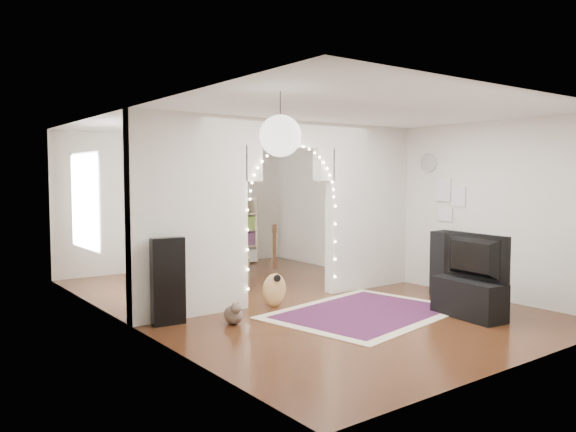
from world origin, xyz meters
TOP-DOWN VIEW (x-y plane):
  - floor at (0.00, 0.00)m, footprint 7.50×7.50m
  - ceiling at (0.00, 0.00)m, footprint 5.00×7.50m
  - wall_back at (0.00, 3.75)m, footprint 5.00×0.02m
  - wall_front at (0.00, -3.75)m, footprint 5.00×0.02m
  - wall_left at (-2.50, 0.00)m, footprint 0.02×7.50m
  - wall_right at (2.50, 0.00)m, footprint 0.02×7.50m
  - divider_wall at (0.00, 0.00)m, footprint 5.00×0.20m
  - fairy_lights at (0.00, -0.13)m, footprint 1.64×0.04m
  - window at (-2.47, 1.80)m, footprint 0.04×1.20m
  - wall_clock at (2.48, -0.60)m, footprint 0.03×0.31m
  - picture_frames at (2.48, -1.00)m, footprint 0.02×0.50m
  - paper_lantern at (-1.90, -2.40)m, footprint 0.40×0.40m
  - ceiling_fan at (0.00, 2.00)m, footprint 1.10×1.10m
  - area_rug at (0.33, -1.30)m, footprint 2.85×2.34m
  - guitar_case at (-2.09, -0.25)m, footprint 0.43×0.18m
  - acoustic_guitar at (-0.46, -0.26)m, footprint 0.43×0.26m
  - tabby_cat at (-1.42, -0.72)m, footprint 0.29×0.48m
  - floor_speaker at (2.20, -1.20)m, footprint 0.42×0.38m
  - media_console at (1.25, -2.30)m, footprint 0.52×1.04m
  - tv at (1.25, -2.30)m, footprint 0.27×1.08m
  - bookcase at (0.97, 3.50)m, footprint 1.41×0.88m
  - dining_table at (-0.71, 2.51)m, footprint 1.26×0.89m
  - flower_vase at (-0.71, 2.51)m, footprint 0.20×0.20m
  - dining_chair_left at (-0.39, 1.23)m, footprint 0.63×0.65m
  - dining_chair_right at (-0.27, 2.08)m, footprint 0.63×0.65m

SIDE VIEW (x-z plane):
  - floor at x=0.00m, z-range 0.00..0.00m
  - area_rug at x=0.33m, z-range 0.00..0.02m
  - tabby_cat at x=-1.42m, z-range -0.03..0.29m
  - media_console at x=1.25m, z-range 0.00..0.50m
  - dining_chair_right at x=-0.27m, z-range 0.00..0.55m
  - dining_chair_left at x=-0.39m, z-range 0.00..0.56m
  - acoustic_guitar at x=-0.46m, z-range -0.06..0.95m
  - floor_speaker at x=2.20m, z-range 0.00..1.01m
  - guitar_case at x=-2.09m, z-range 0.00..1.10m
  - dining_table at x=-0.71m, z-range 0.30..1.06m
  - bookcase at x=0.97m, z-range 0.00..1.43m
  - tv at x=1.25m, z-range 0.50..1.12m
  - flower_vase at x=-0.71m, z-range 0.76..0.95m
  - wall_back at x=0.00m, z-range 0.00..2.70m
  - wall_front at x=0.00m, z-range 0.00..2.70m
  - wall_left at x=-2.50m, z-range 0.00..2.70m
  - wall_right at x=2.50m, z-range 0.00..2.70m
  - divider_wall at x=0.00m, z-range 0.07..2.77m
  - window at x=-2.47m, z-range 0.80..2.20m
  - picture_frames at x=2.48m, z-range 1.15..1.85m
  - fairy_lights at x=0.00m, z-range 0.75..2.35m
  - wall_clock at x=2.48m, z-range 1.95..2.25m
  - paper_lantern at x=-1.90m, z-range 2.05..2.45m
  - ceiling_fan at x=0.00m, z-range 2.25..2.55m
  - ceiling at x=0.00m, z-range 2.69..2.71m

